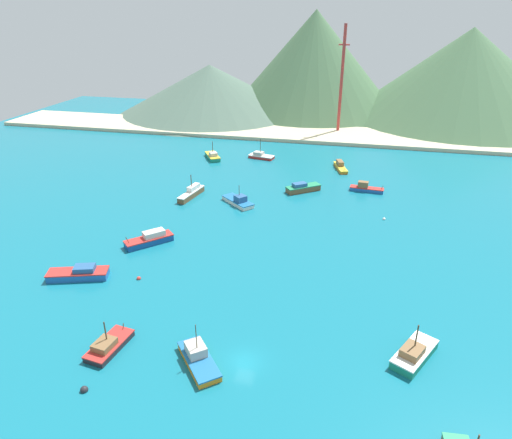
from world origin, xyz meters
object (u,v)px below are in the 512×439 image
(fishing_boat_8, at_px, (261,156))
(fishing_boat_9, at_px, (414,353))
(fishing_boat_2, at_px, (79,273))
(fishing_boat_11, at_px, (108,345))
(fishing_boat_12, at_px, (198,358))
(radio_tower, at_px, (342,80))
(fishing_boat_6, at_px, (238,201))
(fishing_boat_7, at_px, (213,156))
(buoy_0, at_px, (139,278))
(buoy_2, at_px, (84,390))
(fishing_boat_1, at_px, (366,188))
(fishing_boat_4, at_px, (340,166))
(fishing_boat_3, at_px, (150,239))
(fishing_boat_0, at_px, (192,193))
(buoy_1, at_px, (384,219))
(fishing_boat_10, at_px, (303,188))

(fishing_boat_8, distance_m, fishing_boat_9, 89.60)
(fishing_boat_2, relative_size, fishing_boat_11, 1.38)
(fishing_boat_12, relative_size, radio_tower, 0.23)
(fishing_boat_6, xyz_separation_m, radio_tower, (18.37, 71.60, 18.12))
(fishing_boat_7, bearing_deg, fishing_boat_12, -73.35)
(buoy_0, relative_size, buoy_2, 0.75)
(fishing_boat_7, bearing_deg, buoy_2, -81.73)
(fishing_boat_1, xyz_separation_m, fishing_boat_4, (-7.27, 16.03, -0.04))
(fishing_boat_3, relative_size, fishing_boat_11, 1.14)
(fishing_boat_4, bearing_deg, fishing_boat_9, -79.55)
(fishing_boat_6, distance_m, fishing_boat_12, 52.70)
(fishing_boat_3, xyz_separation_m, fishing_boat_9, (47.53, -22.17, -0.05))
(fishing_boat_0, distance_m, fishing_boat_6, 12.38)
(fishing_boat_3, bearing_deg, radio_tower, 72.31)
(fishing_boat_0, bearing_deg, fishing_boat_6, -8.59)
(fishing_boat_0, relative_size, fishing_boat_6, 1.12)
(fishing_boat_8, height_order, buoy_1, fishing_boat_8)
(fishing_boat_7, height_order, fishing_boat_12, fishing_boat_12)
(fishing_boat_4, relative_size, fishing_boat_8, 1.16)
(fishing_boat_1, relative_size, fishing_boat_9, 0.98)
(fishing_boat_10, bearing_deg, fishing_boat_1, 13.28)
(buoy_0, bearing_deg, fishing_boat_8, 85.49)
(fishing_boat_11, bearing_deg, fishing_boat_6, 85.46)
(radio_tower, bearing_deg, buoy_2, -99.39)
(fishing_boat_9, relative_size, fishing_boat_11, 1.14)
(fishing_boat_11, bearing_deg, buoy_0, 103.13)
(fishing_boat_4, height_order, buoy_2, fishing_boat_4)
(fishing_boat_4, bearing_deg, fishing_boat_7, 178.42)
(fishing_boat_10, bearing_deg, fishing_boat_6, -139.91)
(fishing_boat_9, relative_size, radio_tower, 0.23)
(fishing_boat_10, bearing_deg, fishing_boat_4, 67.46)
(fishing_boat_2, height_order, fishing_boat_7, fishing_boat_7)
(fishing_boat_0, relative_size, fishing_boat_3, 1.16)
(fishing_boat_1, relative_size, fishing_boat_7, 0.97)
(fishing_boat_0, height_order, fishing_boat_9, fishing_boat_0)
(fishing_boat_0, relative_size, fishing_boat_11, 1.33)
(fishing_boat_4, height_order, buoy_0, fishing_boat_4)
(fishing_boat_2, height_order, radio_tower, radio_tower)
(fishing_boat_2, height_order, fishing_boat_10, fishing_boat_10)
(fishing_boat_0, relative_size, fishing_boat_7, 1.16)
(fishing_boat_1, height_order, buoy_1, fishing_boat_1)
(fishing_boat_7, distance_m, radio_tower, 55.75)
(fishing_boat_6, bearing_deg, fishing_boat_9, -51.46)
(fishing_boat_2, bearing_deg, buoy_0, 10.59)
(fishing_boat_8, xyz_separation_m, buoy_0, (-5.62, -71.24, -0.58))
(fishing_boat_6, bearing_deg, fishing_boat_1, 27.47)
(fishing_boat_6, xyz_separation_m, fishing_boat_11, (-4.15, -52.27, -0.08))
(fishing_boat_7, xyz_separation_m, buoy_1, (49.81, -33.39, -0.70))
(fishing_boat_9, bearing_deg, fishing_boat_8, 115.32)
(fishing_boat_3, xyz_separation_m, fishing_boat_7, (-4.94, 54.97, -0.13))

